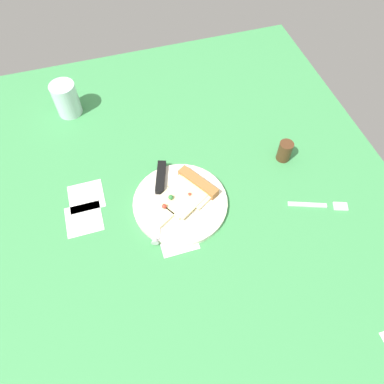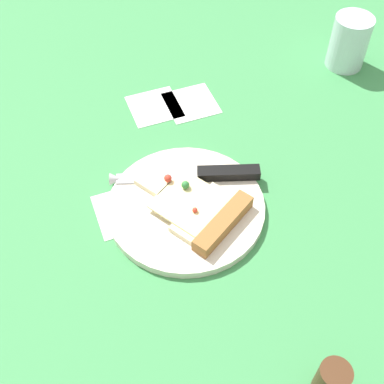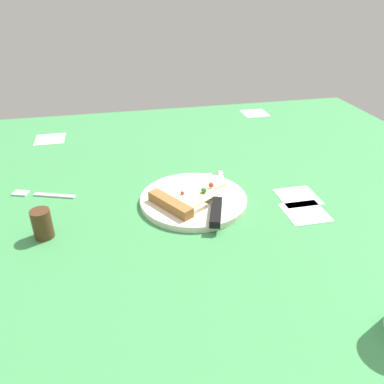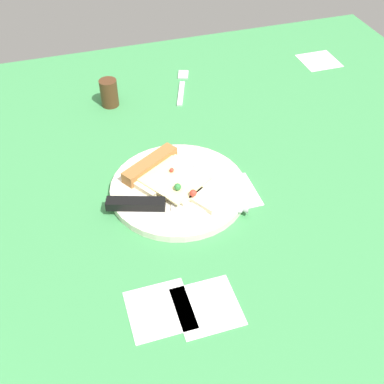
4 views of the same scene
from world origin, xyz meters
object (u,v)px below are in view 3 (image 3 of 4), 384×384
object	(u,v)px
fork	(40,194)
pizza_slice	(185,198)
plate	(193,200)
pepper_shaker	(42,224)
knife	(217,202)

from	to	relation	value
fork	pizza_slice	bearing A→B (deg)	-90.60
plate	fork	distance (cm)	36.46
pepper_shaker	fork	distance (cm)	17.88
pepper_shaker	fork	world-z (taller)	pepper_shaker
plate	fork	size ratio (longest dim) A/B	1.63
pizza_slice	fork	size ratio (longest dim) A/B	1.26
fork	knife	bearing A→B (deg)	-90.82
pepper_shaker	fork	bearing A→B (deg)	-80.58
knife	fork	world-z (taller)	knife
plate	knife	distance (cm)	6.14
fork	pepper_shaker	bearing A→B (deg)	-150.46
knife	fork	size ratio (longest dim) A/B	1.56
plate	pepper_shaker	xyz separation A→B (cm)	(31.88, 6.48, 2.34)
pizza_slice	fork	world-z (taller)	pizza_slice
pizza_slice	fork	xyz separation A→B (cm)	(32.59, -12.33, -1.79)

